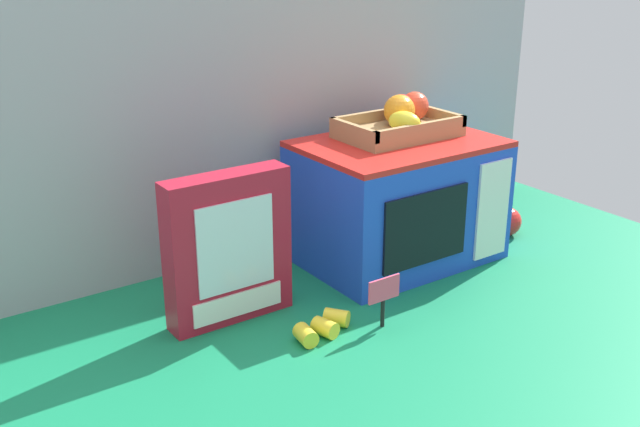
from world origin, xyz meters
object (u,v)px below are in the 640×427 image
object	(u,v)px
cookie_set_box	(228,248)
loose_toy_apple	(508,222)
price_sign	(384,294)
food_groups_crate	(401,121)
loose_toy_banana	(323,327)
toy_microwave	(397,201)

from	to	relation	value
cookie_set_box	loose_toy_apple	size ratio (longest dim) A/B	4.10
cookie_set_box	price_sign	distance (m)	0.30
loose_toy_apple	price_sign	bearing A→B (deg)	-161.64
price_sign	loose_toy_apple	xyz separation A→B (m)	(0.53, 0.18, -0.03)
food_groups_crate	loose_toy_banana	world-z (taller)	food_groups_crate
food_groups_crate	loose_toy_apple	xyz separation A→B (m)	(0.27, -0.10, -0.27)
loose_toy_banana	loose_toy_apple	xyz separation A→B (m)	(0.64, 0.14, 0.02)
toy_microwave	price_sign	size ratio (longest dim) A/B	4.18
cookie_set_box	loose_toy_apple	world-z (taller)	cookie_set_box
food_groups_crate	price_sign	distance (m)	0.45
toy_microwave	loose_toy_banana	xyz separation A→B (m)	(-0.34, -0.19, -0.12)
loose_toy_apple	food_groups_crate	bearing A→B (deg)	160.42
toy_microwave	loose_toy_apple	distance (m)	0.32
cookie_set_box	food_groups_crate	bearing A→B (deg)	9.37
food_groups_crate	toy_microwave	bearing A→B (deg)	-132.81
toy_microwave	food_groups_crate	distance (m)	0.18
toy_microwave	food_groups_crate	xyz separation A→B (m)	(0.04, 0.04, 0.17)
food_groups_crate	loose_toy_apple	bearing A→B (deg)	-19.58
toy_microwave	loose_toy_banana	size ratio (longest dim) A/B	3.24
toy_microwave	cookie_set_box	size ratio (longest dim) A/B	1.46
cookie_set_box	loose_toy_banana	xyz separation A→B (m)	(0.10, -0.15, -0.13)
price_sign	loose_toy_apple	world-z (taller)	price_sign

